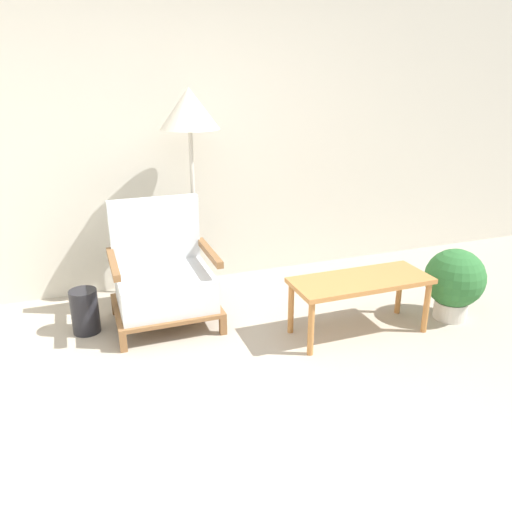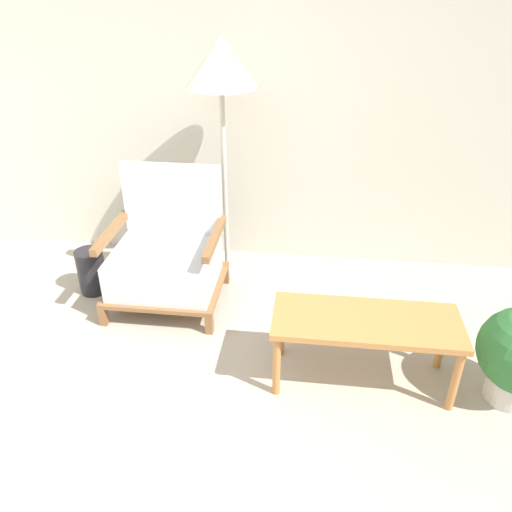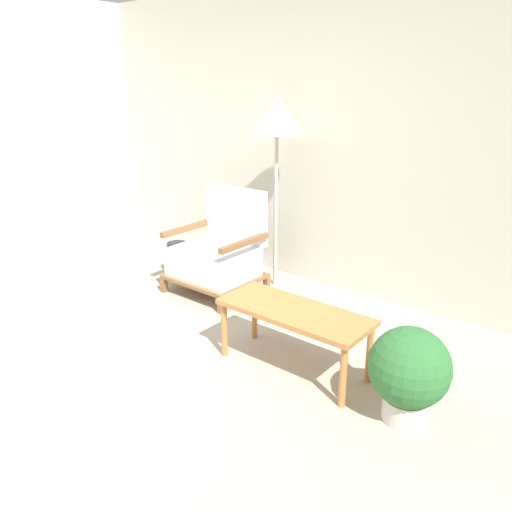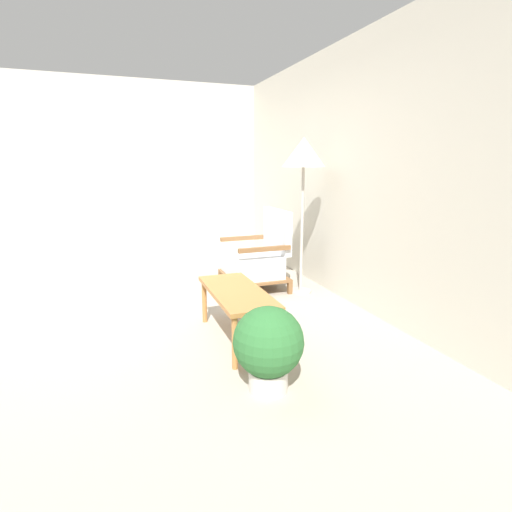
{
  "view_description": "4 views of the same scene",
  "coord_description": "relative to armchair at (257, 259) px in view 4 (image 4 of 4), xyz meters",
  "views": [
    {
      "loc": [
        -1.0,
        -1.85,
        1.84
      ],
      "look_at": [
        0.2,
        1.44,
        0.55
      ],
      "focal_mm": 35.0,
      "sensor_mm": 36.0,
      "label": 1
    },
    {
      "loc": [
        0.53,
        -1.22,
        2.08
      ],
      "look_at": [
        0.2,
        1.44,
        0.55
      ],
      "focal_mm": 35.0,
      "sensor_mm": 36.0,
      "label": 2
    },
    {
      "loc": [
        2.54,
        -1.44,
        1.83
      ],
      "look_at": [
        0.2,
        1.44,
        0.55
      ],
      "focal_mm": 35.0,
      "sensor_mm": 36.0,
      "label": 3
    },
    {
      "loc": [
        3.87,
        0.08,
        1.45
      ],
      "look_at": [
        0.2,
        1.44,
        0.55
      ],
      "focal_mm": 28.0,
      "sensor_mm": 36.0,
      "label": 4
    }
  ],
  "objects": [
    {
      "name": "ground_plane",
      "position": [
        0.46,
        -1.69,
        -0.36
      ],
      "size": [
        14.0,
        14.0,
        0.0
      ],
      "primitive_type": "plane",
      "color": "#A89E8E"
    },
    {
      "name": "wall_back",
      "position": [
        0.46,
        0.79,
        0.99
      ],
      "size": [
        8.0,
        0.06,
        2.7
      ],
      "color": "beige",
      "rests_on": "ground_plane"
    },
    {
      "name": "wall_left",
      "position": [
        -2.23,
        -1.19,
        0.99
      ],
      "size": [
        0.06,
        8.0,
        2.7
      ],
      "color": "beige",
      "rests_on": "ground_plane"
    },
    {
      "name": "armchair",
      "position": [
        0.0,
        0.0,
        0.0
      ],
      "size": [
        0.78,
        0.67,
        0.93
      ],
      "color": "brown",
      "rests_on": "ground_plane"
    },
    {
      "name": "floor_lamp",
      "position": [
        0.35,
        0.41,
        1.17
      ],
      "size": [
        0.47,
        0.47,
        1.73
      ],
      "color": "#B7B2A8",
      "rests_on": "ground_plane"
    },
    {
      "name": "coffee_table",
      "position": [
        1.32,
        -0.67,
        0.02
      ],
      "size": [
        1.03,
        0.42,
        0.44
      ],
      "color": "#B2753D",
      "rests_on": "ground_plane"
    },
    {
      "name": "vase",
      "position": [
        -0.59,
        0.03,
        -0.19
      ],
      "size": [
        0.2,
        0.2,
        0.34
      ],
      "primitive_type": "cylinder",
      "color": "black",
      "rests_on": "ground_plane"
    },
    {
      "name": "potted_plant",
      "position": [
        2.14,
        -0.72,
        -0.04
      ],
      "size": [
        0.46,
        0.46,
        0.57
      ],
      "color": "beige",
      "rests_on": "ground_plane"
    }
  ]
}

